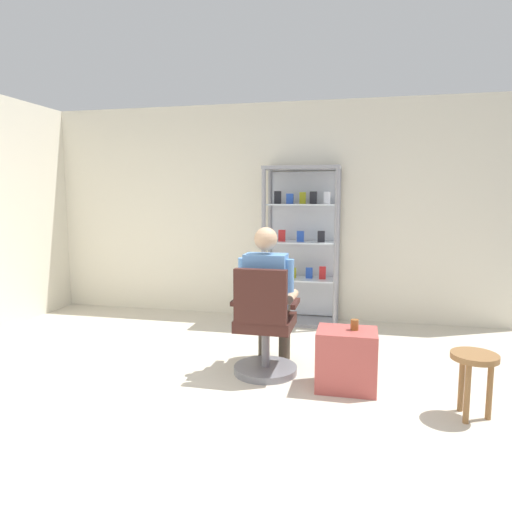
% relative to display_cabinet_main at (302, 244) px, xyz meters
% --- Properties ---
extents(ground_plane, '(7.20, 7.20, 0.00)m').
position_rel_display_cabinet_main_xyz_m(ground_plane, '(-0.40, -2.76, -0.97)').
color(ground_plane, beige).
extents(back_wall, '(6.00, 0.10, 2.70)m').
position_rel_display_cabinet_main_xyz_m(back_wall, '(-0.40, 0.24, 0.38)').
color(back_wall, silver).
rests_on(back_wall, ground).
extents(display_cabinet_main, '(0.90, 0.45, 1.90)m').
position_rel_display_cabinet_main_xyz_m(display_cabinet_main, '(0.00, 0.00, 0.00)').
color(display_cabinet_main, gray).
rests_on(display_cabinet_main, ground).
extents(office_chair, '(0.56, 0.56, 0.96)m').
position_rel_display_cabinet_main_xyz_m(office_chair, '(-0.09, -1.82, -0.57)').
color(office_chair, slate).
rests_on(office_chair, ground).
extents(seated_shopkeeper, '(0.49, 0.57, 1.29)m').
position_rel_display_cabinet_main_xyz_m(seated_shopkeeper, '(-0.09, -1.65, -0.25)').
color(seated_shopkeeper, '#3F382D').
rests_on(seated_shopkeeper, ground).
extents(storage_crate, '(0.48, 0.36, 0.49)m').
position_rel_display_cabinet_main_xyz_m(storage_crate, '(0.61, -1.95, -0.72)').
color(storage_crate, '#B24C47').
rests_on(storage_crate, ground).
extents(tea_glass, '(0.06, 0.06, 0.09)m').
position_rel_display_cabinet_main_xyz_m(tea_glass, '(0.67, -1.93, -0.44)').
color(tea_glass, brown).
rests_on(tea_glass, storage_crate).
extents(wooden_stool, '(0.32, 0.32, 0.47)m').
position_rel_display_cabinet_main_xyz_m(wooden_stool, '(1.49, -2.26, -0.60)').
color(wooden_stool, olive).
rests_on(wooden_stool, ground).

